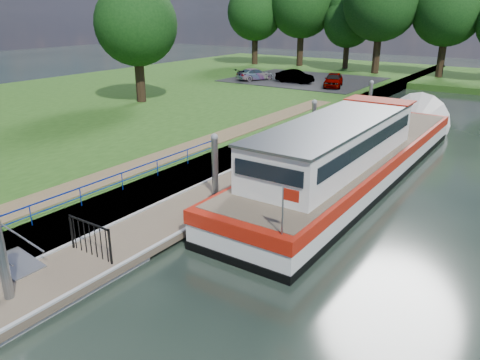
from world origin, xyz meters
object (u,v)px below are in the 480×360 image
Objects in this scene: car_b at (295,76)px; car_c at (255,74)px; car_a at (334,80)px; barge at (359,154)px; pontoon at (271,170)px.

car_b reaches higher than car_c.
car_b is (-4.21, 0.35, -0.03)m from car_a.
car_a reaches higher than car_b.
car_a is at bearing -154.65° from car_c.
pontoon is at bearing -149.42° from barge.
barge is at bearing 156.75° from car_c.
barge reaches higher than pontoon.
barge is at bearing -143.49° from car_b.
barge is 5.68× the size of car_b.
car_a is 0.96× the size of car_c.
pontoon is 8.06× the size of car_b.
pontoon is at bearing 147.86° from car_c.
barge is 5.33× the size of car_c.
car_a is at bearing -93.45° from car_b.
barge is 5.57× the size of car_a.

